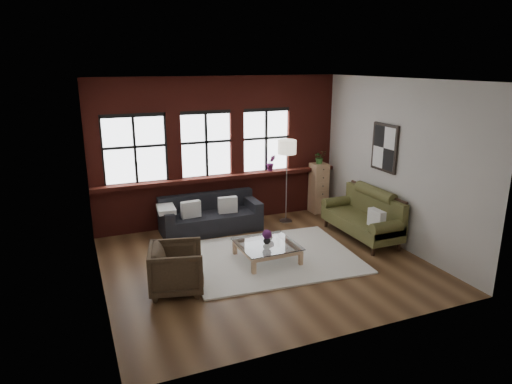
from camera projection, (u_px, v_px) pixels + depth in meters
name	position (u px, v px, depth m)	size (l,w,h in m)	color
floor	(264.00, 262.00, 8.21)	(5.50, 5.50, 0.00)	#50321D
ceiling	(264.00, 80.00, 7.33)	(5.50, 5.50, 0.00)	white
wall_back	(219.00, 151.00, 9.99)	(5.50, 5.50, 0.00)	#BBB7AE
wall_front	(346.00, 222.00, 5.55)	(5.50, 5.50, 0.00)	#BBB7AE
wall_left	(94.00, 193.00, 6.76)	(5.00, 5.00, 0.00)	#BBB7AE
wall_right	(395.00, 163.00, 8.78)	(5.00, 5.00, 0.00)	#BBB7AE
brick_backwall	(220.00, 151.00, 9.94)	(5.50, 0.12, 3.20)	maroon
sill_ledge	(221.00, 177.00, 10.01)	(5.50, 0.30, 0.08)	maroon
window_left	(135.00, 150.00, 9.24)	(1.38, 0.10, 1.50)	black
window_mid	(206.00, 145.00, 9.79)	(1.38, 0.10, 1.50)	black
window_right	(266.00, 141.00, 10.31)	(1.38, 0.10, 1.50)	black
wall_poster	(385.00, 148.00, 8.97)	(0.05, 0.74, 0.94)	black
shag_rug	(271.00, 257.00, 8.39)	(3.02, 2.37, 0.03)	silver
dark_sofa	(211.00, 214.00, 9.64)	(2.09, 0.85, 0.76)	black
pillow_a	(191.00, 209.00, 9.34)	(0.40, 0.14, 0.34)	silver
pillow_b	(228.00, 205.00, 9.63)	(0.40, 0.14, 0.34)	silver
vintage_settee	(361.00, 214.00, 9.21)	(0.86, 1.93, 1.03)	#4B4922
pillow_settee	(376.00, 218.00, 8.63)	(0.14, 0.38, 0.34)	silver
armchair	(177.00, 268.00, 7.10)	(0.81, 0.83, 0.76)	#3A2B1D
coffee_table	(267.00, 252.00, 8.24)	(1.02, 1.02, 0.34)	tan
vase	(267.00, 240.00, 8.17)	(0.14, 0.14, 0.14)	#B2B2B2
flowers	(267.00, 234.00, 8.14)	(0.17, 0.17, 0.17)	#5C1F59
drawer_chest	(319.00, 188.00, 10.83)	(0.36, 0.36, 1.18)	tan
potted_plant_top	(320.00, 157.00, 10.63)	(0.28, 0.24, 0.31)	#2D5923
floor_lamp	(287.00, 178.00, 10.05)	(0.40, 0.40, 2.00)	#A5A5A8
sill_plant	(271.00, 163.00, 10.36)	(0.21, 0.17, 0.38)	#5C1F59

